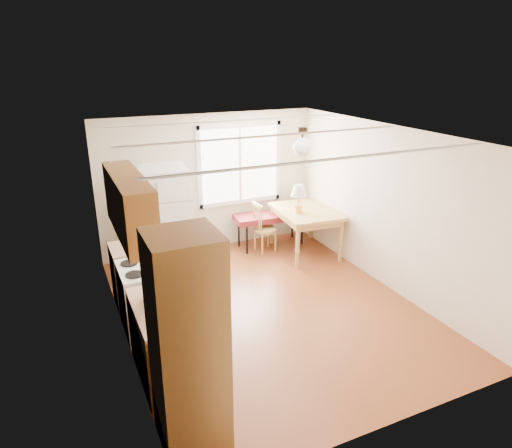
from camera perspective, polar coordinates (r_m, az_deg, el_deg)
room_shell at (r=6.17m, az=1.70°, el=-0.41°), size 4.60×5.60×2.62m
kitchen_run at (r=5.30m, az=-12.33°, el=-9.52°), size 0.65×3.40×2.20m
window_unit at (r=8.49m, az=-2.02°, el=7.48°), size 1.64×0.05×1.51m
pendant_light at (r=6.57m, az=5.80°, el=9.71°), size 0.26×0.26×0.40m
refrigerator at (r=7.58m, az=-11.21°, el=0.37°), size 0.82×0.82×1.79m
bench at (r=8.61m, az=1.87°, el=0.86°), size 1.42×0.63×0.64m
dining_table at (r=8.32m, az=6.23°, el=1.10°), size 1.08×1.38×0.82m
chair at (r=8.34m, az=0.66°, el=-0.09°), size 0.41×0.41×0.92m
table_lamp at (r=8.01m, az=5.39°, el=3.92°), size 0.29×0.29×0.51m
coffee_maker at (r=5.14m, az=-12.33°, el=-8.17°), size 0.21×0.25×0.34m
kettle at (r=5.21m, az=-13.42°, el=-8.33°), size 0.10×0.10×0.20m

